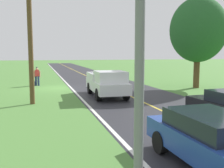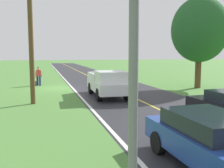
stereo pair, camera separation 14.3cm
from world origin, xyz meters
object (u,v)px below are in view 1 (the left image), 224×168
(suitcase_carried, at_px, (33,84))
(utility_pole_roadside, at_px, (30,27))
(pickup_truck_passing, at_px, (107,83))
(traffic_light_mast, at_px, (131,14))
(hitchhiker_walking, at_px, (37,75))
(sedan_ahead_same_lane, at_px, (215,140))
(tree_far_side_near, at_px, (198,30))

(suitcase_carried, xyz_separation_m, utility_pole_roadside, (-0.18, 9.05, 4.28))
(suitcase_carried, relative_size, pickup_truck_passing, 0.08)
(pickup_truck_passing, bearing_deg, suitcase_carried, -57.03)
(traffic_light_mast, bearing_deg, hitchhiker_walking, -85.68)
(hitchhiker_walking, distance_m, suitcase_carried, 0.88)
(suitcase_carried, xyz_separation_m, sedan_ahead_same_lane, (-4.88, 19.37, 0.55))
(hitchhiker_walking, xyz_separation_m, traffic_light_mast, (-1.59, 21.01, 2.57))
(pickup_truck_passing, height_order, sedan_ahead_same_lane, pickup_truck_passing)
(pickup_truck_passing, relative_size, traffic_light_mast, 1.05)
(utility_pole_roadside, bearing_deg, suitcase_carried, -88.86)
(tree_far_side_near, bearing_deg, sedan_ahead_same_lane, 57.93)
(traffic_light_mast, height_order, tree_far_side_near, tree_far_side_near)
(hitchhiker_walking, distance_m, utility_pole_roadside, 9.79)
(hitchhiker_walking, relative_size, sedan_ahead_same_lane, 0.39)
(utility_pole_roadside, bearing_deg, sedan_ahead_same_lane, 114.49)
(tree_far_side_near, relative_size, utility_pole_roadside, 0.86)
(suitcase_carried, bearing_deg, traffic_light_mast, 4.86)
(pickup_truck_passing, bearing_deg, sedan_ahead_same_lane, 89.06)
(hitchhiker_walking, height_order, sedan_ahead_same_lane, hitchhiker_walking)
(tree_far_side_near, distance_m, utility_pole_roadside, 14.11)
(pickup_truck_passing, height_order, traffic_light_mast, traffic_light_mast)
(suitcase_carried, bearing_deg, tree_far_side_near, 68.64)
(suitcase_carried, distance_m, utility_pole_roadside, 10.01)
(suitcase_carried, bearing_deg, hitchhiker_walking, 100.86)
(suitcase_carried, bearing_deg, utility_pole_roadside, 0.53)
(pickup_truck_passing, xyz_separation_m, traffic_light_mast, (3.06, 13.11, 2.59))
(suitcase_carried, distance_m, tree_far_side_near, 15.44)
(tree_far_side_near, bearing_deg, pickup_truck_passing, 16.70)
(suitcase_carried, height_order, sedan_ahead_same_lane, sedan_ahead_same_lane)
(sedan_ahead_same_lane, height_order, utility_pole_roadside, utility_pole_roadside)
(pickup_truck_passing, distance_m, traffic_light_mast, 13.71)
(hitchhiker_walking, bearing_deg, tree_far_side_near, 158.34)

